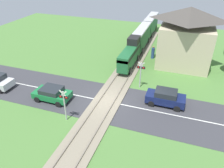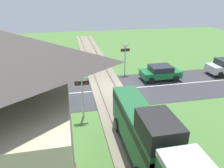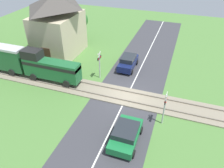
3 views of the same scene
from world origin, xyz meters
TOP-DOWN VIEW (x-y plane):
  - ground_plane at (0.00, 0.00)m, footprint 60.00×60.00m
  - road_surface at (0.00, 0.00)m, footprint 48.00×6.40m
  - track_bed at (0.00, 0.00)m, footprint 2.80×48.00m
  - car_near_crossing at (-5.27, -1.44)m, footprint 3.65×2.01m
  - car_far_side at (5.45, 1.44)m, footprint 3.69×1.79m
  - crossing_signal_west_approach at (-2.42, -3.75)m, footprint 0.90×0.18m
  - crossing_signal_east_approach at (2.42, 3.75)m, footprint 0.90×0.18m
  - station_building at (6.36, 10.86)m, footprint 6.79×5.15m
  - pedestrian_by_station at (2.35, 12.06)m, footprint 0.44×0.44m
  - tree_by_station at (12.00, 10.68)m, footprint 2.34×2.34m

SIDE VIEW (x-z plane):
  - ground_plane at x=0.00m, z-range 0.00..0.00m
  - road_surface at x=0.00m, z-range 0.00..0.02m
  - track_bed at x=0.00m, z-range -0.05..0.19m
  - car_near_crossing at x=-5.27m, z-range 0.05..1.41m
  - pedestrian_by_station at x=2.35m, z-range -0.08..1.70m
  - car_far_side at x=5.45m, z-range 0.03..1.60m
  - crossing_signal_west_approach at x=-2.42m, z-range 0.44..3.50m
  - crossing_signal_east_approach at x=2.42m, z-range 0.44..3.50m
  - tree_by_station at x=12.00m, z-range 0.79..4.75m
  - station_building at x=6.36m, z-range -0.09..7.37m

